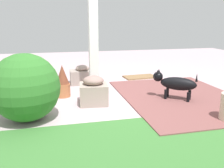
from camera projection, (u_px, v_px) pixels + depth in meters
ground_plane at (118, 95)px, 4.02m from camera, size 12.00×12.00×0.00m
brick_path at (180, 97)px, 3.92m from camera, size 1.80×2.40×0.02m
porch_pillar at (93, 23)px, 3.86m from camera, size 0.14×0.14×2.33m
stone_planter_nearest at (83, 76)px, 4.73m from camera, size 0.48×0.33×0.37m
stone_planter_mid at (94, 91)px, 3.58m from camera, size 0.44×0.42×0.42m
round_shrub at (25, 88)px, 2.93m from camera, size 0.83×0.83×0.83m
terracotta_pot_broad at (32, 73)px, 4.28m from camera, size 0.52×0.52×0.51m
terracotta_pot_spiky at (63, 82)px, 3.91m from camera, size 0.23×0.23×0.52m
dog at (175, 83)px, 3.73m from camera, size 0.60×0.52×0.46m
doormat at (140, 77)px, 5.28m from camera, size 0.71×0.41×0.03m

